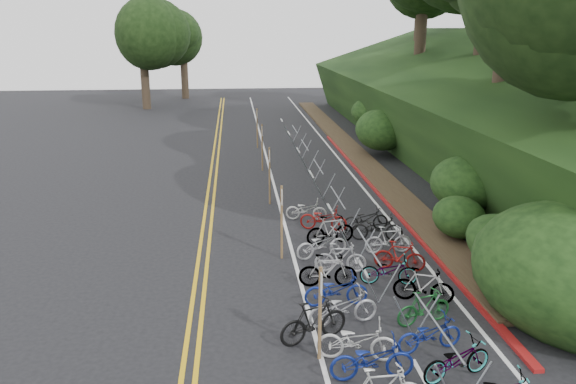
% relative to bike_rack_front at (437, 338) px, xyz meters
% --- Properties ---
extents(ground, '(120.00, 120.00, 0.00)m').
position_rel_bike_rack_front_xyz_m(ground, '(-3.39, 1.74, -0.88)').
color(ground, black).
rests_on(ground, ground).
extents(road_markings, '(7.47, 80.00, 0.01)m').
position_rel_bike_rack_front_xyz_m(road_markings, '(-2.76, 11.84, -0.87)').
color(road_markings, gold).
rests_on(road_markings, ground).
extents(red_curb, '(0.25, 28.00, 0.10)m').
position_rel_bike_rack_front_xyz_m(red_curb, '(2.31, 13.74, -0.83)').
color(red_curb, maroon).
rests_on(red_curb, ground).
extents(embankment, '(14.30, 48.14, 9.11)m').
position_rel_bike_rack_front_xyz_m(embankment, '(9.57, 20.78, 1.69)').
color(embankment, black).
rests_on(embankment, ground).
extents(bike_rack_front, '(1.16, 3.02, 1.20)m').
position_rel_bike_rack_front_xyz_m(bike_rack_front, '(0.00, 0.00, 0.00)').
color(bike_rack_front, gray).
rests_on(bike_rack_front, ground).
extents(bike_racks_rest, '(1.14, 23.00, 1.17)m').
position_rel_bike_rack_front_xyz_m(bike_racks_rest, '(-0.39, 14.74, -0.02)').
color(bike_racks_rest, gray).
rests_on(bike_racks_rest, ground).
extents(signpost_near, '(0.08, 0.40, 2.29)m').
position_rel_bike_rack_front_xyz_m(signpost_near, '(-2.44, 0.80, 0.44)').
color(signpost_near, brown).
rests_on(signpost_near, ground).
extents(signposts_rest, '(0.08, 18.40, 2.50)m').
position_rel_bike_rack_front_xyz_m(signposts_rest, '(-2.79, 15.74, 0.55)').
color(signposts_rest, brown).
rests_on(signposts_rest, ground).
extents(bike_front, '(1.13, 1.88, 1.09)m').
position_rel_bike_rack_front_xyz_m(bike_front, '(-2.46, 1.56, -0.33)').
color(bike_front, black).
rests_on(bike_front, ground).
extents(bike_valet, '(3.46, 13.55, 1.06)m').
position_rel_bike_rack_front_xyz_m(bike_valet, '(-0.53, 4.18, -0.40)').
color(bike_valet, beige).
rests_on(bike_valet, ground).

